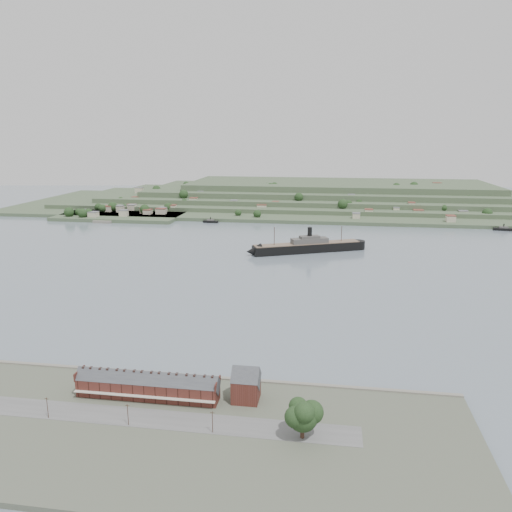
# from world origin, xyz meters

# --- Properties ---
(ground) EXTENTS (1400.00, 1400.00, 0.00)m
(ground) POSITION_xyz_m (0.00, 0.00, 0.00)
(ground) COLOR slate
(ground) RESTS_ON ground
(near_shore) EXTENTS (220.00, 80.00, 2.60)m
(near_shore) POSITION_xyz_m (0.00, -186.75, 1.01)
(near_shore) COLOR #4C5142
(near_shore) RESTS_ON ground
(terrace_row) EXTENTS (55.60, 9.80, 11.07)m
(terrace_row) POSITION_xyz_m (-10.00, -168.02, 6.84)
(terrace_row) COLOR #4E231B
(terrace_row) RESTS_ON ground
(gabled_building) EXTENTS (10.40, 10.18, 14.09)m
(gabled_building) POSITION_xyz_m (27.50, -164.00, 8.19)
(gabled_building) COLOR #4E231B
(gabled_building) RESTS_ON ground
(far_peninsula) EXTENTS (760.00, 309.00, 30.00)m
(far_peninsula) POSITION_xyz_m (27.91, 393.10, 11.88)
(far_peninsula) COLOR #3B4F34
(far_peninsula) RESTS_ON ground
(steamship) EXTENTS (103.20, 54.21, 26.30)m
(steamship) POSITION_xyz_m (34.81, 91.66, 4.86)
(steamship) COLOR black
(steamship) RESTS_ON ground
(ferry_west) EXTENTS (18.01, 6.31, 6.63)m
(ferry_west) POSITION_xyz_m (-81.57, 225.00, 1.60)
(ferry_west) COLOR black
(ferry_west) RESTS_ON ground
(ferry_east) EXTENTS (20.15, 7.74, 7.37)m
(ferry_east) POSITION_xyz_m (239.48, 225.00, 1.77)
(ferry_east) COLOR black
(ferry_east) RESTS_ON ground
(fig_tree) EXTENTS (12.75, 11.04, 14.23)m
(fig_tree) POSITION_xyz_m (50.49, -185.75, 10.68)
(fig_tree) COLOR #3A251A
(fig_tree) RESTS_ON ground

